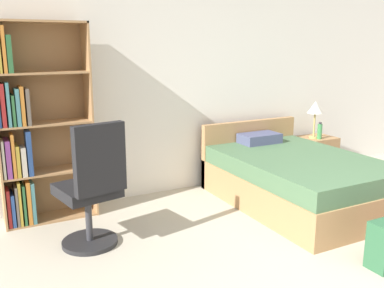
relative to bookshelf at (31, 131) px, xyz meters
name	(u,v)px	position (x,y,z in m)	size (l,w,h in m)	color
wall_back	(198,84)	(2.00, 0.25, 0.36)	(9.00, 0.06, 2.60)	white
bookshelf	(31,131)	(0.00, 0.00, 0.00)	(0.91, 0.32, 1.99)	#AD7F51
bed	(295,178)	(2.68, -0.82, -0.65)	(1.39, 2.01, 0.81)	#AD7F51
office_chair	(92,190)	(0.36, -0.89, -0.39)	(0.56, 0.64, 1.15)	#232326
nightstand	(315,155)	(3.70, -0.05, -0.68)	(0.52, 0.43, 0.51)	#AD7F51
table_lamp	(315,109)	(3.64, -0.07, -0.02)	(0.21, 0.21, 0.51)	tan
water_bottle	(320,131)	(3.67, -0.15, -0.32)	(0.06, 0.06, 0.23)	#3F8C4C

